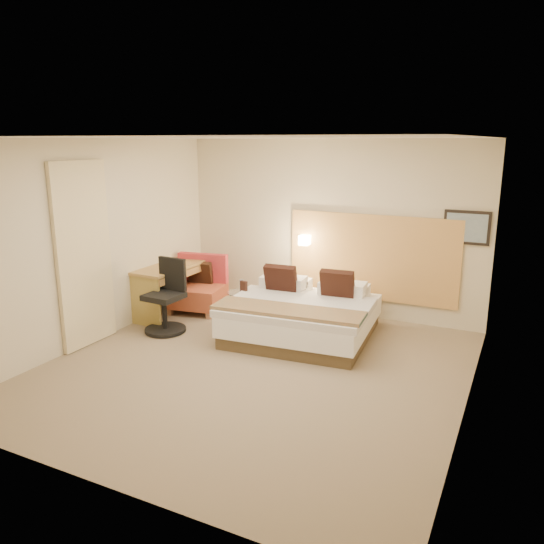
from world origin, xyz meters
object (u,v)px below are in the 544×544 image
at_px(bed, 303,315).
at_px(desk, 171,276).
at_px(side_table, 242,306).
at_px(lounge_chair, 198,289).
at_px(desk_chair, 167,302).

distance_m(bed, desk, 2.22).
bearing_deg(bed, side_table, 176.39).
relative_size(lounge_chair, desk_chair, 0.92).
height_order(bed, desk, bed).
height_order(side_table, desk_chair, desk_chair).
distance_m(bed, desk_chair, 1.95).
bearing_deg(lounge_chair, side_table, -15.56).
xyz_separation_m(desk, desk_chair, (0.38, -0.62, -0.19)).
height_order(side_table, desk, desk).
height_order(lounge_chair, side_table, lounge_chair).
height_order(lounge_chair, desk_chair, desk_chair).
xyz_separation_m(side_table, desk_chair, (-0.82, -0.74, 0.15)).
height_order(bed, lounge_chair, bed).
height_order(lounge_chair, desk, lounge_chair).
height_order(bed, side_table, bed).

